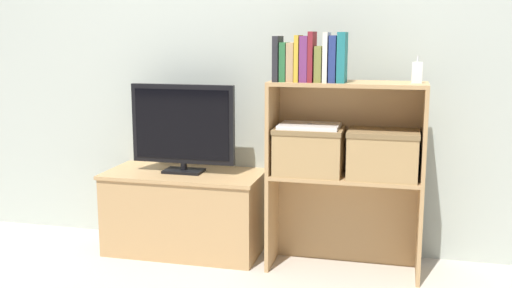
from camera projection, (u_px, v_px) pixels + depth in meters
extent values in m
plane|color=#BCB2A3|center=(249.00, 271.00, 3.17)|extent=(16.00, 16.00, 0.00)
cube|color=#B2BCB2|center=(269.00, 41.00, 3.39)|extent=(10.00, 0.05, 2.40)
cube|color=tan|center=(185.00, 214.00, 3.44)|extent=(0.87, 0.42, 0.45)
cube|color=tan|center=(184.00, 174.00, 3.40)|extent=(0.89, 0.44, 0.02)
cube|color=black|center=(184.00, 171.00, 3.39)|extent=(0.22, 0.14, 0.02)
cylinder|color=black|center=(184.00, 166.00, 3.39)|extent=(0.04, 0.04, 0.04)
cube|color=black|center=(183.00, 124.00, 3.34)|extent=(0.60, 0.04, 0.44)
cube|color=black|center=(182.00, 124.00, 3.32)|extent=(0.55, 0.00, 0.39)
cube|color=tan|center=(272.00, 217.00, 3.24)|extent=(0.02, 0.29, 0.52)
cube|color=tan|center=(420.00, 228.00, 3.06)|extent=(0.02, 0.29, 0.52)
cube|color=tan|center=(346.00, 215.00, 3.28)|extent=(0.75, 0.02, 0.52)
cube|color=tan|center=(345.00, 177.00, 3.11)|extent=(0.75, 0.29, 0.02)
cube|color=tan|center=(273.00, 126.00, 3.15)|extent=(0.02, 0.29, 0.48)
cube|color=tan|center=(425.00, 132.00, 2.97)|extent=(0.02, 0.29, 0.48)
cube|color=tan|center=(349.00, 125.00, 3.19)|extent=(0.75, 0.02, 0.48)
cube|color=tan|center=(348.00, 84.00, 3.02)|extent=(0.75, 0.29, 0.02)
cube|color=#232328|center=(278.00, 59.00, 3.04)|extent=(0.03, 0.15, 0.23)
cube|color=#286638|center=(284.00, 62.00, 3.03)|extent=(0.03, 0.13, 0.20)
cube|color=tan|center=(292.00, 62.00, 3.02)|extent=(0.04, 0.13, 0.20)
cube|color=gold|center=(298.00, 59.00, 3.01)|extent=(0.02, 0.14, 0.23)
cube|color=#6B2D66|center=(305.00, 59.00, 3.00)|extent=(0.04, 0.15, 0.23)
cube|color=maroon|center=(312.00, 57.00, 2.99)|extent=(0.02, 0.15, 0.25)
cube|color=olive|center=(319.00, 64.00, 2.99)|extent=(0.04, 0.13, 0.18)
cube|color=silver|center=(327.00, 57.00, 2.98)|extent=(0.02, 0.15, 0.25)
cube|color=navy|center=(334.00, 59.00, 2.97)|extent=(0.03, 0.15, 0.23)
cube|color=#1E7075|center=(342.00, 57.00, 2.96)|extent=(0.04, 0.15, 0.25)
cube|color=white|center=(417.00, 73.00, 2.93)|extent=(0.05, 0.04, 0.10)
cylinder|color=silver|center=(418.00, 59.00, 2.92)|extent=(0.01, 0.01, 0.03)
cube|color=tan|center=(309.00, 151.00, 3.11)|extent=(0.35, 0.25, 0.24)
cube|color=olive|center=(309.00, 130.00, 3.09)|extent=(0.35, 0.26, 0.02)
cube|color=tan|center=(383.00, 154.00, 3.02)|extent=(0.35, 0.25, 0.24)
cube|color=olive|center=(384.00, 133.00, 3.00)|extent=(0.35, 0.26, 0.02)
cube|color=white|center=(310.00, 126.00, 3.09)|extent=(0.31, 0.23, 0.02)
cylinder|color=#99999E|center=(310.00, 124.00, 3.09)|extent=(0.02, 0.02, 0.00)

